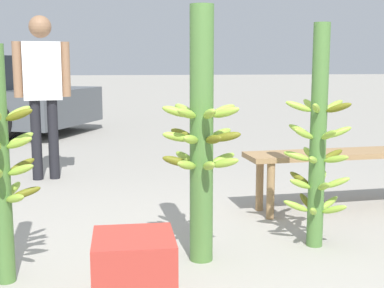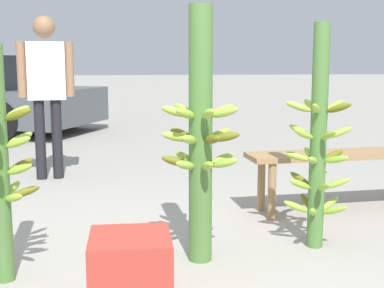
{
  "view_description": "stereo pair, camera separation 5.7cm",
  "coord_description": "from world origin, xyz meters",
  "px_view_note": "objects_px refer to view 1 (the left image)",
  "views": [
    {
      "loc": [
        -0.38,
        -2.73,
        1.18
      ],
      "look_at": [
        0.08,
        0.62,
        0.65
      ],
      "focal_mm": 50.0,
      "sensor_mm": 36.0,
      "label": 1
    },
    {
      "loc": [
        -0.32,
        -2.74,
        1.18
      ],
      "look_at": [
        0.08,
        0.62,
        0.65
      ],
      "focal_mm": 50.0,
      "sensor_mm": 36.0,
      "label": 2
    }
  ],
  "objects_px": {
    "vendor_person": "(42,81)",
    "market_bench": "(340,161)",
    "banana_stalk_center": "(201,136)",
    "banana_stalk_right": "(318,144)",
    "produce_crate": "(134,275)",
    "banana_stalk_left": "(0,163)"
  },
  "relations": [
    {
      "from": "banana_stalk_center",
      "to": "vendor_person",
      "type": "relative_size",
      "value": 0.93
    },
    {
      "from": "market_bench",
      "to": "produce_crate",
      "type": "height_order",
      "value": "market_bench"
    },
    {
      "from": "vendor_person",
      "to": "banana_stalk_left",
      "type": "bearing_deg",
      "value": -96.5
    },
    {
      "from": "vendor_person",
      "to": "banana_stalk_center",
      "type": "bearing_deg",
      "value": -72.23
    },
    {
      "from": "banana_stalk_right",
      "to": "produce_crate",
      "type": "height_order",
      "value": "banana_stalk_right"
    },
    {
      "from": "banana_stalk_right",
      "to": "produce_crate",
      "type": "relative_size",
      "value": 3.73
    },
    {
      "from": "market_bench",
      "to": "produce_crate",
      "type": "distance_m",
      "value": 2.29
    },
    {
      "from": "banana_stalk_center",
      "to": "produce_crate",
      "type": "bearing_deg",
      "value": -123.36
    },
    {
      "from": "banana_stalk_center",
      "to": "banana_stalk_right",
      "type": "xyz_separation_m",
      "value": [
        0.76,
        0.15,
        -0.08
      ]
    },
    {
      "from": "banana_stalk_left",
      "to": "banana_stalk_right",
      "type": "distance_m",
      "value": 1.87
    },
    {
      "from": "produce_crate",
      "to": "banana_stalk_left",
      "type": "bearing_deg",
      "value": 145.89
    },
    {
      "from": "banana_stalk_right",
      "to": "vendor_person",
      "type": "xyz_separation_m",
      "value": [
        -1.96,
        2.23,
        0.31
      ]
    },
    {
      "from": "vendor_person",
      "to": "market_bench",
      "type": "relative_size",
      "value": 1.04
    },
    {
      "from": "banana_stalk_center",
      "to": "vendor_person",
      "type": "height_order",
      "value": "vendor_person"
    },
    {
      "from": "banana_stalk_left",
      "to": "vendor_person",
      "type": "distance_m",
      "value": 2.57
    },
    {
      "from": "banana_stalk_right",
      "to": "banana_stalk_center",
      "type": "bearing_deg",
      "value": -169.14
    },
    {
      "from": "market_bench",
      "to": "produce_crate",
      "type": "relative_size",
      "value": 4.1
    },
    {
      "from": "banana_stalk_left",
      "to": "banana_stalk_right",
      "type": "xyz_separation_m",
      "value": [
        1.85,
        0.32,
        0.01
      ]
    },
    {
      "from": "banana_stalk_center",
      "to": "banana_stalk_right",
      "type": "bearing_deg",
      "value": 10.86
    },
    {
      "from": "banana_stalk_right",
      "to": "vendor_person",
      "type": "bearing_deg",
      "value": 131.37
    },
    {
      "from": "vendor_person",
      "to": "produce_crate",
      "type": "xyz_separation_m",
      "value": [
        0.79,
        -3.0,
        -0.79
      ]
    },
    {
      "from": "vendor_person",
      "to": "produce_crate",
      "type": "height_order",
      "value": "vendor_person"
    }
  ]
}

